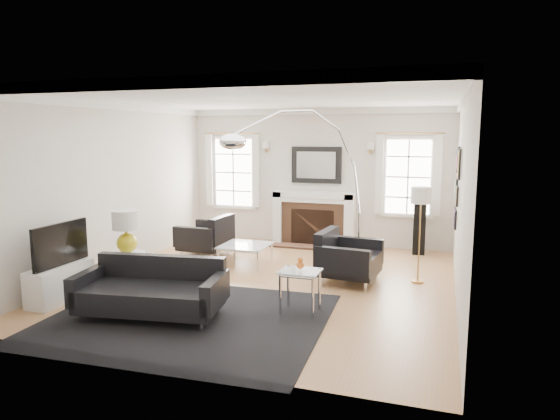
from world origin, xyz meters
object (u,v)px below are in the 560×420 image
(armchair_right, at_px, (346,259))
(sofa, at_px, (153,291))
(coffee_table, at_px, (245,246))
(armchair_left, at_px, (208,237))
(gourd_lamp, at_px, (126,229))
(arc_floor_lamp, at_px, (300,187))
(fireplace, at_px, (314,219))

(armchair_right, bearing_deg, sofa, -131.95)
(armchair_right, distance_m, coffee_table, 1.92)
(armchair_left, relative_size, gourd_lamp, 1.53)
(armchair_left, xyz_separation_m, arc_floor_lamp, (2.13, -1.12, 1.13))
(armchair_right, relative_size, gourd_lamp, 1.64)
(sofa, distance_m, gourd_lamp, 1.49)
(armchair_right, height_order, arc_floor_lamp, arc_floor_lamp)
(fireplace, relative_size, gourd_lamp, 2.65)
(sofa, distance_m, arc_floor_lamp, 2.68)
(gourd_lamp, distance_m, arc_floor_lamp, 2.66)
(armchair_right, xyz_separation_m, coffee_table, (-1.86, 0.45, -0.04))
(fireplace, relative_size, armchair_right, 1.62)
(coffee_table, bearing_deg, fireplace, 68.88)
(gourd_lamp, bearing_deg, armchair_right, 23.46)
(fireplace, distance_m, arc_floor_lamp, 2.81)
(sofa, bearing_deg, gourd_lamp, 137.49)
(fireplace, xyz_separation_m, coffee_table, (-0.74, -1.92, -0.21))
(armchair_right, relative_size, coffee_table, 1.29)
(fireplace, xyz_separation_m, arc_floor_lamp, (0.44, -2.61, 0.94))
(armchair_left, bearing_deg, coffee_table, -24.61)
(armchair_left, height_order, gourd_lamp, gourd_lamp)
(fireplace, distance_m, coffee_table, 2.07)
(fireplace, height_order, arc_floor_lamp, arc_floor_lamp)
(sofa, xyz_separation_m, armchair_right, (2.02, 2.25, 0.04))
(sofa, relative_size, coffee_table, 2.36)
(armchair_left, bearing_deg, fireplace, 41.50)
(armchair_right, xyz_separation_m, gourd_lamp, (-3.04, -1.32, 0.53))
(fireplace, distance_m, sofa, 4.71)
(fireplace, height_order, gourd_lamp, gourd_lamp)
(armchair_left, xyz_separation_m, armchair_right, (2.81, -0.88, 0.01))
(arc_floor_lamp, bearing_deg, coffee_table, 149.78)
(coffee_table, bearing_deg, gourd_lamp, -123.68)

